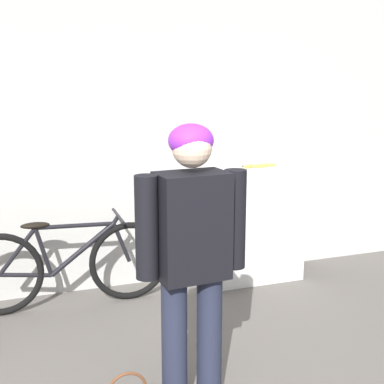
% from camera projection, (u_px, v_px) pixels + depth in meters
% --- Properties ---
extents(wall_back, '(8.00, 0.07, 2.60)m').
position_uv_depth(wall_back, '(111.00, 139.00, 4.50)').
color(wall_back, silver).
rests_on(wall_back, ground_plane).
extents(side_shelf, '(0.86, 0.41, 1.03)m').
position_uv_depth(side_shelf, '(252.00, 224.00, 4.83)').
color(side_shelf, white).
rests_on(side_shelf, ground_plane).
extents(person, '(0.61, 0.26, 1.58)m').
position_uv_depth(person, '(192.00, 246.00, 2.83)').
color(person, '#23283D').
rests_on(person, ground_plane).
extents(bicycle, '(1.67, 0.46, 0.73)m').
position_uv_depth(bicycle, '(67.00, 265.00, 4.24)').
color(bicycle, black).
rests_on(bicycle, ground_plane).
extents(banana, '(0.34, 0.09, 0.03)m').
position_uv_depth(banana, '(259.00, 166.00, 4.73)').
color(banana, '#EAD64C').
rests_on(banana, side_shelf).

